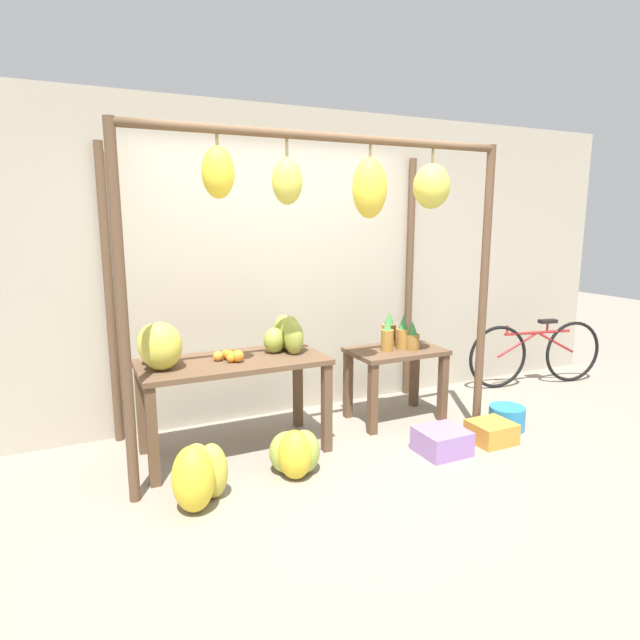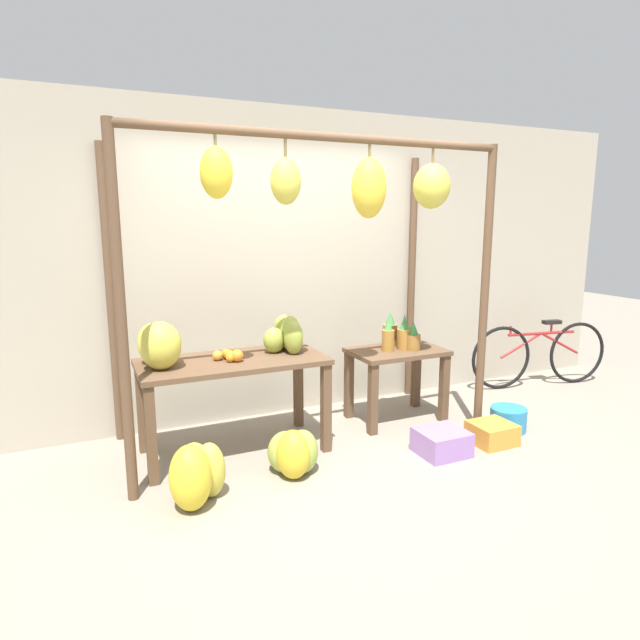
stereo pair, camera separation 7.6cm
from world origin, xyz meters
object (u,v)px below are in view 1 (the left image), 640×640
(pineapple_cluster, at_px, (399,335))
(papaya_pile, at_px, (286,335))
(orange_pile, at_px, (230,356))
(banana_pile_ground_right, at_px, (295,453))
(fruit_crate_purple, at_px, (491,432))
(parked_bicycle, at_px, (536,353))
(banana_pile_ground_left, at_px, (199,475))
(fruit_crate_white, at_px, (442,441))
(banana_pile_on_table, at_px, (160,346))
(blue_bucket, at_px, (507,418))

(pineapple_cluster, bearing_deg, papaya_pile, -178.22)
(orange_pile, xyz_separation_m, banana_pile_ground_right, (0.31, -0.53, -0.63))
(banana_pile_ground_right, bearing_deg, pineapple_cluster, 26.67)
(orange_pile, height_order, fruit_crate_purple, orange_pile)
(papaya_pile, bearing_deg, parked_bicycle, 4.10)
(parked_bicycle, bearing_deg, banana_pile_ground_left, -166.46)
(orange_pile, distance_m, banana_pile_ground_right, 0.88)
(fruit_crate_purple, bearing_deg, banana_pile_ground_left, 178.83)
(orange_pile, xyz_separation_m, fruit_crate_white, (1.49, -0.69, -0.70))
(pineapple_cluster, height_order, fruit_crate_white, pineapple_cluster)
(banana_pile_on_table, xyz_separation_m, blue_bucket, (2.83, -0.57, -0.82))
(pineapple_cluster, xyz_separation_m, parked_bicycle, (1.94, 0.18, -0.42))
(orange_pile, xyz_separation_m, fruit_crate_purple, (1.99, -0.70, -0.71))
(banana_pile_ground_right, relative_size, parked_bicycle, 0.27)
(pineapple_cluster, relative_size, parked_bicycle, 0.22)
(banana_pile_on_table, height_order, parked_bicycle, banana_pile_on_table)
(fruit_crate_white, xyz_separation_m, parked_bicycle, (2.05, 1.00, 0.27))
(banana_pile_ground_left, distance_m, blue_bucket, 2.74)
(banana_pile_ground_right, relative_size, fruit_crate_white, 1.17)
(banana_pile_on_table, distance_m, orange_pile, 0.53)
(banana_pile_ground_left, bearing_deg, banana_pile_on_table, 97.93)
(orange_pile, distance_m, parked_bicycle, 3.58)
(papaya_pile, bearing_deg, banana_pile_ground_right, -106.48)
(parked_bicycle, height_order, fruit_crate_purple, parked_bicycle)
(banana_pile_ground_left, height_order, fruit_crate_white, banana_pile_ground_left)
(parked_bicycle, xyz_separation_m, papaya_pile, (-3.06, -0.22, 0.53))
(pineapple_cluster, bearing_deg, banana_pile_ground_left, -159.13)
(fruit_crate_white, bearing_deg, fruit_crate_purple, -0.82)
(banana_pile_on_table, relative_size, blue_bucket, 1.59)
(banana_pile_ground_right, bearing_deg, fruit_crate_purple, -5.67)
(banana_pile_on_table, xyz_separation_m, pineapple_cluster, (2.11, 0.08, -0.13))
(fruit_crate_white, bearing_deg, banana_pile_ground_left, 178.74)
(fruit_crate_white, height_order, parked_bicycle, parked_bicycle)
(orange_pile, bearing_deg, pineapple_cluster, 4.23)
(banana_pile_ground_left, xyz_separation_m, fruit_crate_purple, (2.41, -0.05, -0.12))
(blue_bucket, bearing_deg, banana_pile_on_table, 168.60)
(blue_bucket, bearing_deg, banana_pile_ground_left, -177.57)
(banana_pile_on_table, height_order, fruit_crate_purple, banana_pile_on_table)
(banana_pile_ground_left, xyz_separation_m, parked_bicycle, (3.96, 0.95, 0.16))
(fruit_crate_white, xyz_separation_m, papaya_pile, (-1.00, 0.78, 0.79))
(orange_pile, relative_size, banana_pile_ground_left, 0.49)
(banana_pile_ground_left, bearing_deg, papaya_pile, 39.11)
(fruit_crate_white, distance_m, parked_bicycle, 2.30)
(banana_pile_on_table, distance_m, papaya_pile, 1.00)
(banana_pile_ground_left, bearing_deg, banana_pile_ground_right, 9.31)
(orange_pile, bearing_deg, blue_bucket, -12.97)
(banana_pile_on_table, height_order, fruit_crate_white, banana_pile_on_table)
(banana_pile_on_table, height_order, banana_pile_ground_left, banana_pile_on_table)
(parked_bicycle, bearing_deg, fruit_crate_purple, -147.14)
(papaya_pile, bearing_deg, banana_pile_on_table, -177.27)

